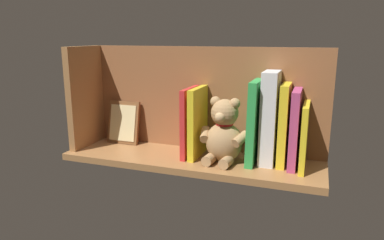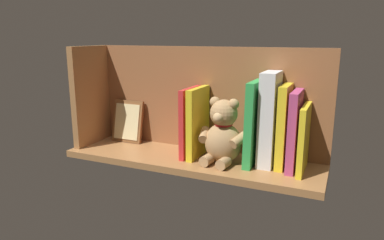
{
  "view_description": "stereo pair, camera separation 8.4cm",
  "coord_description": "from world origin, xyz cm",
  "px_view_note": "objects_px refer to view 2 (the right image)",
  "views": [
    {
      "loc": [
        -37.96,
        106.72,
        39.38
      ],
      "look_at": [
        0.0,
        0.0,
        12.52
      ],
      "focal_mm": 33.29,
      "sensor_mm": 36.0,
      "label": 1
    },
    {
      "loc": [
        -45.79,
        103.6,
        39.38
      ],
      "look_at": [
        0.0,
        0.0,
        12.52
      ],
      "focal_mm": 33.29,
      "sensor_mm": 36.0,
      "label": 2
    }
  ],
  "objects_px": {
    "picture_frame_leaning": "(128,121)",
    "dictionary_thick_white": "(269,119)",
    "book_0": "(304,139)",
    "teddy_bear": "(223,134)"
  },
  "relations": [
    {
      "from": "dictionary_thick_white",
      "to": "teddy_bear",
      "type": "bearing_deg",
      "value": 16.4
    },
    {
      "from": "book_0",
      "to": "dictionary_thick_white",
      "type": "xyz_separation_m",
      "value": [
        0.11,
        -0.02,
        0.05
      ]
    },
    {
      "from": "book_0",
      "to": "teddy_bear",
      "type": "height_order",
      "value": "teddy_bear"
    },
    {
      "from": "picture_frame_leaning",
      "to": "dictionary_thick_white",
      "type": "bearing_deg",
      "value": 176.32
    },
    {
      "from": "book_0",
      "to": "picture_frame_leaning",
      "type": "distance_m",
      "value": 0.65
    },
    {
      "from": "teddy_bear",
      "to": "picture_frame_leaning",
      "type": "height_order",
      "value": "teddy_bear"
    },
    {
      "from": "teddy_bear",
      "to": "picture_frame_leaning",
      "type": "distance_m",
      "value": 0.41
    },
    {
      "from": "book_0",
      "to": "teddy_bear",
      "type": "xyz_separation_m",
      "value": [
        0.24,
        0.02,
        -0.01
      ]
    },
    {
      "from": "dictionary_thick_white",
      "to": "teddy_bear",
      "type": "xyz_separation_m",
      "value": [
        0.14,
        0.04,
        -0.05
      ]
    },
    {
      "from": "dictionary_thick_white",
      "to": "picture_frame_leaning",
      "type": "bearing_deg",
      "value": -3.68
    }
  ]
}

